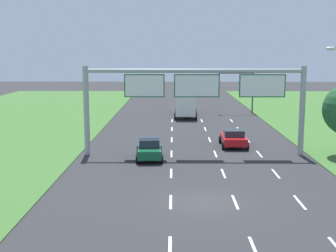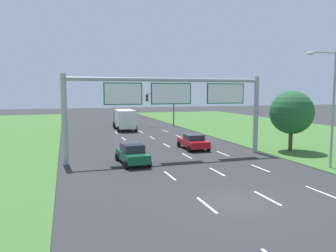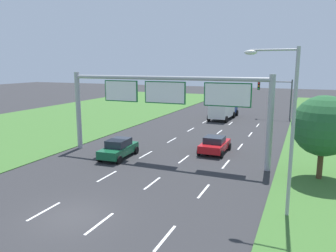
% 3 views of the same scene
% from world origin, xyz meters
% --- Properties ---
extents(ground_plane, '(200.00, 200.00, 0.00)m').
position_xyz_m(ground_plane, '(0.00, 0.00, 0.00)').
color(ground_plane, '#2D2D30').
extents(lane_dashes_inner_left, '(0.14, 50.40, 0.01)m').
position_xyz_m(lane_dashes_inner_left, '(-1.75, 6.00, 0.00)').
color(lane_dashes_inner_left, white).
rests_on(lane_dashes_inner_left, ground_plane).
extents(lane_dashes_inner_right, '(0.14, 50.40, 0.01)m').
position_xyz_m(lane_dashes_inner_right, '(1.75, 6.00, 0.00)').
color(lane_dashes_inner_right, white).
rests_on(lane_dashes_inner_right, ground_plane).
extents(lane_dashes_slip, '(0.14, 50.40, 0.01)m').
position_xyz_m(lane_dashes_slip, '(5.25, 6.00, 0.00)').
color(lane_dashes_slip, white).
rests_on(lane_dashes_slip, ground_plane).
extents(car_near_red, '(2.19, 4.32, 1.58)m').
position_xyz_m(car_near_red, '(-3.43, 10.35, 0.80)').
color(car_near_red, '#145633').
rests_on(car_near_red, ground_plane).
extents(car_lead_silver, '(2.23, 3.97, 1.47)m').
position_xyz_m(car_lead_silver, '(3.55, 14.95, 0.74)').
color(car_lead_silver, red).
rests_on(car_lead_silver, ground_plane).
extents(box_truck, '(2.86, 7.82, 2.97)m').
position_xyz_m(box_truck, '(-0.04, 33.43, 1.63)').
color(box_truck, navy).
rests_on(box_truck, ground_plane).
extents(sign_gantry, '(17.24, 0.44, 7.00)m').
position_xyz_m(sign_gantry, '(0.25, 11.69, 4.96)').
color(sign_gantry, '#9EA0A5').
rests_on(sign_gantry, ground_plane).
extents(traffic_light_mast, '(4.76, 0.49, 5.60)m').
position_xyz_m(traffic_light_mast, '(6.83, 36.61, 3.87)').
color(traffic_light_mast, '#47494F').
rests_on(traffic_light_mast, ground_plane).
extents(street_lamp, '(2.61, 0.32, 8.50)m').
position_xyz_m(street_lamp, '(9.77, 4.44, 5.08)').
color(street_lamp, '#9EA0A5').
rests_on(street_lamp, ground_plane).
extents(roadside_tree_mid, '(4.03, 4.03, 5.71)m').
position_xyz_m(roadside_tree_mid, '(11.84, 11.11, 3.68)').
color(roadside_tree_mid, '#513823').
rests_on(roadside_tree_mid, ground_plane).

